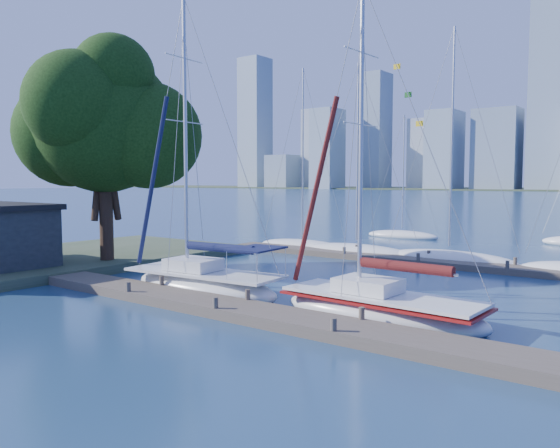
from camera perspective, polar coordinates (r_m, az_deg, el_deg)
The scene contains 11 objects.
ground at distance 20.91m, azimuth -5.02°, elevation -9.37°, with size 700.00×700.00×0.00m, color navy.
near_dock at distance 20.86m, azimuth -5.02°, elevation -8.84°, with size 26.00×2.00×0.40m, color #50453B.
far_dock at distance 33.52m, azimuth 16.34°, elevation -3.96°, with size 30.00×1.80×0.36m, color #50453B.
shore at distance 35.85m, azimuth -22.32°, elevation -3.46°, with size 12.00×22.00×0.50m, color #38472D.
tree at distance 32.76m, azimuth -17.93°, elevation 10.37°, with size 10.29×9.35×12.88m.
sailboat_navy at distance 24.79m, azimuth -8.04°, elevation -4.59°, with size 8.33×3.32×13.71m.
sailboat_maroon at distance 20.17m, azimuth 10.49°, elevation -6.99°, with size 8.00×2.96×12.63m.
bg_boat_0 at distance 40.38m, azimuth 2.37°, elevation -2.26°, with size 7.65×2.51×13.47m.
bg_boat_1 at distance 37.38m, azimuth 8.00°, elevation -2.83°, with size 8.53×3.94×13.15m.
bg_boat_2 at distance 34.95m, azimuth 17.25°, elevation -3.47°, with size 8.42×2.91×14.52m.
bg_boat_6 at distance 49.46m, azimuth 12.66°, elevation -1.15°, with size 6.73×2.47×11.05m.
Camera 1 is at (13.59, -15.08, 5.01)m, focal length 35.00 mm.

